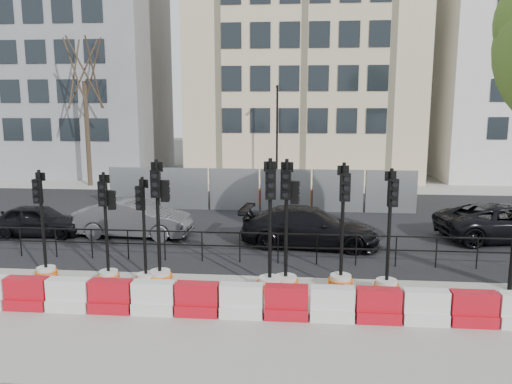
# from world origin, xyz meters

# --- Properties ---
(ground) EXTENTS (120.00, 120.00, 0.00)m
(ground) POSITION_xyz_m (0.00, 0.00, 0.00)
(ground) COLOR #51514C
(ground) RESTS_ON ground
(sidewalk_near) EXTENTS (40.00, 6.00, 0.02)m
(sidewalk_near) POSITION_xyz_m (0.00, -3.00, 0.01)
(sidewalk_near) COLOR gray
(sidewalk_near) RESTS_ON ground
(road) EXTENTS (40.00, 14.00, 0.03)m
(road) POSITION_xyz_m (0.00, 7.00, 0.01)
(road) COLOR black
(road) RESTS_ON ground
(sidewalk_far) EXTENTS (40.00, 4.00, 0.02)m
(sidewalk_far) POSITION_xyz_m (0.00, 16.00, 0.01)
(sidewalk_far) COLOR gray
(sidewalk_far) RESTS_ON ground
(building_grey) EXTENTS (11.00, 9.06, 14.00)m
(building_grey) POSITION_xyz_m (-14.00, 21.99, 7.00)
(building_grey) COLOR gray
(building_grey) RESTS_ON ground
(building_cream) EXTENTS (15.00, 10.06, 18.00)m
(building_cream) POSITION_xyz_m (2.00, 21.99, 9.00)
(building_cream) COLOR #C5BC90
(building_cream) RESTS_ON ground
(kerb_railing) EXTENTS (18.00, 0.04, 1.00)m
(kerb_railing) POSITION_xyz_m (0.00, 1.20, 0.69)
(kerb_railing) COLOR black
(kerb_railing) RESTS_ON ground
(heras_fencing) EXTENTS (14.33, 1.72, 2.00)m
(heras_fencing) POSITION_xyz_m (-0.01, 9.80, 0.68)
(heras_fencing) COLOR gray
(heras_fencing) RESTS_ON ground
(lamp_post_far) EXTENTS (0.12, 0.56, 6.00)m
(lamp_post_far) POSITION_xyz_m (0.50, 14.98, 3.22)
(lamp_post_far) COLOR black
(lamp_post_far) RESTS_ON ground
(tree_bare_far) EXTENTS (2.00, 2.00, 9.00)m
(tree_bare_far) POSITION_xyz_m (-11.00, 15.50, 6.65)
(tree_bare_far) COLOR #473828
(tree_bare_far) RESTS_ON ground
(barrier_row) EXTENTS (14.65, 0.50, 0.80)m
(barrier_row) POSITION_xyz_m (0.00, -2.80, 0.37)
(barrier_row) COLOR red
(barrier_row) RESTS_ON ground
(traffic_signal_a) EXTENTS (0.62, 0.62, 3.16)m
(traffic_signal_a) POSITION_xyz_m (-5.29, -0.83, 0.65)
(traffic_signal_a) COLOR beige
(traffic_signal_a) RESTS_ON ground
(traffic_signal_b) EXTENTS (0.62, 0.62, 3.14)m
(traffic_signal_b) POSITION_xyz_m (-3.40, -0.97, 0.75)
(traffic_signal_b) COLOR beige
(traffic_signal_b) RESTS_ON ground
(traffic_signal_c) EXTENTS (0.60, 0.60, 3.04)m
(traffic_signal_c) POSITION_xyz_m (-2.32, -1.07, 0.63)
(traffic_signal_c) COLOR beige
(traffic_signal_c) RESTS_ON ground
(traffic_signal_d) EXTENTS (0.69, 0.69, 3.50)m
(traffic_signal_d) POSITION_xyz_m (-1.94, -0.96, 0.83)
(traffic_signal_d) COLOR beige
(traffic_signal_d) RESTS_ON ground
(traffic_signal_e) EXTENTS (0.71, 0.71, 3.59)m
(traffic_signal_e) POSITION_xyz_m (1.09, -1.25, 0.74)
(traffic_signal_e) COLOR beige
(traffic_signal_e) RESTS_ON ground
(traffic_signal_f) EXTENTS (0.70, 0.70, 3.56)m
(traffic_signal_f) POSITION_xyz_m (1.52, -1.11, 0.85)
(traffic_signal_f) COLOR beige
(traffic_signal_f) RESTS_ON ground
(traffic_signal_g) EXTENTS (0.68, 0.68, 3.45)m
(traffic_signal_g) POSITION_xyz_m (2.98, -0.86, 0.71)
(traffic_signal_g) COLOR beige
(traffic_signal_g) RESTS_ON ground
(traffic_signal_h) EXTENTS (0.66, 0.66, 3.34)m
(traffic_signal_h) POSITION_xyz_m (4.15, -1.09, 0.69)
(traffic_signal_h) COLOR beige
(traffic_signal_h) RESTS_ON ground
(car_a) EXTENTS (1.74, 3.71, 1.22)m
(car_a) POSITION_xyz_m (-8.01, 3.79, 0.61)
(car_a) COLOR black
(car_a) RESTS_ON ground
(car_b) EXTENTS (1.87, 4.41, 1.41)m
(car_b) POSITION_xyz_m (-4.34, 4.00, 0.71)
(car_b) COLOR #434448
(car_b) RESTS_ON ground
(car_c) EXTENTS (2.85, 5.18, 1.40)m
(car_c) POSITION_xyz_m (2.21, 3.27, 0.70)
(car_c) COLOR black
(car_c) RESTS_ON ground
(car_d) EXTENTS (3.74, 5.60, 1.37)m
(car_d) POSITION_xyz_m (9.37, 4.67, 0.68)
(car_d) COLOR black
(car_d) RESTS_ON ground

